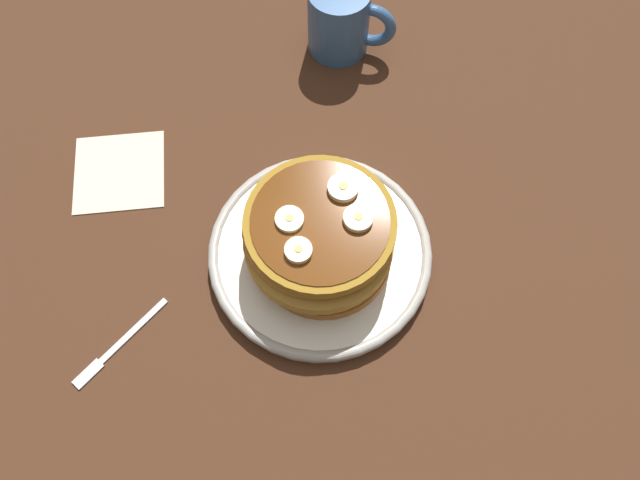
% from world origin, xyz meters
% --- Properties ---
extents(ground_plane, '(1.40, 1.40, 0.03)m').
position_xyz_m(ground_plane, '(0.00, 0.00, -0.01)').
color(ground_plane, '#422616').
extents(plate, '(0.26, 0.26, 0.02)m').
position_xyz_m(plate, '(0.00, 0.00, 0.01)').
color(plate, silver).
rests_on(plate, ground_plane).
extents(pancake_stack, '(0.17, 0.17, 0.08)m').
position_xyz_m(pancake_stack, '(-0.00, -0.00, 0.06)').
color(pancake_stack, '#A26127').
rests_on(pancake_stack, plate).
extents(banana_slice_0, '(0.03, 0.03, 0.01)m').
position_xyz_m(banana_slice_0, '(-0.03, -0.01, 0.10)').
color(banana_slice_0, '#EBF0BB').
rests_on(banana_slice_0, pancake_stack).
extents(banana_slice_1, '(0.03, 0.03, 0.01)m').
position_xyz_m(banana_slice_1, '(0.01, 0.04, 0.10)').
color(banana_slice_1, '#F0E4C4').
rests_on(banana_slice_1, pancake_stack).
extents(banana_slice_2, '(0.03, 0.03, 0.01)m').
position_xyz_m(banana_slice_2, '(0.04, 0.01, 0.10)').
color(banana_slice_2, '#FDEAC6').
rests_on(banana_slice_2, pancake_stack).
extents(banana_slice_3, '(0.03, 0.03, 0.01)m').
position_xyz_m(banana_slice_3, '(-0.01, -0.04, 0.10)').
color(banana_slice_3, '#FCE6B3').
rests_on(banana_slice_3, pancake_stack).
extents(coffee_mug, '(0.12, 0.08, 0.10)m').
position_xyz_m(coffee_mug, '(-0.05, 0.31, 0.05)').
color(coffee_mug, '#33598C').
rests_on(coffee_mug, ground_plane).
extents(napkin, '(0.14, 0.14, 0.00)m').
position_xyz_m(napkin, '(-0.27, 0.05, 0.00)').
color(napkin, beige).
rests_on(napkin, ground_plane).
extents(fork, '(0.07, 0.12, 0.01)m').
position_xyz_m(fork, '(-0.19, -0.16, 0.00)').
color(fork, silver).
rests_on(fork, ground_plane).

